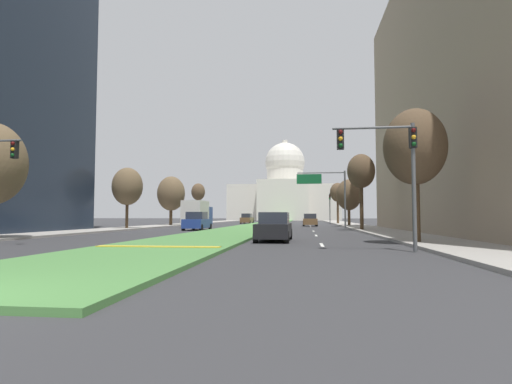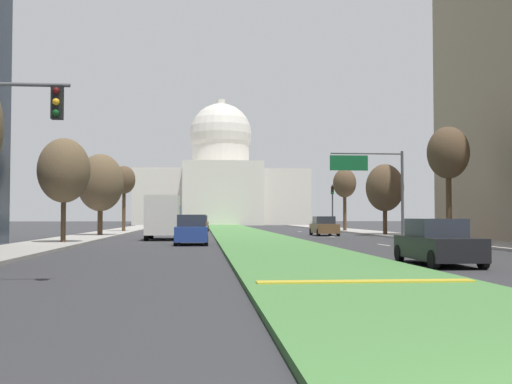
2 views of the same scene
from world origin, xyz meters
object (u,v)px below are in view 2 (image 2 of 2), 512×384
(traffic_light_far_right, at_px, (332,202))
(sedan_midblock, at_px, (192,231))
(street_tree_left_mid, at_px, (64,171))
(street_tree_left_distant, at_px, (124,181))
(street_tree_right_far, at_px, (385,188))
(overhead_guide_sign, at_px, (375,176))
(sedan_distant, at_px, (324,227))
(street_tree_right_distant, at_px, (345,184))
(box_truck_delivery, at_px, (163,217))
(sedan_lead_stopped, at_px, (437,243))
(street_tree_left_far, at_px, (100,183))
(sedan_far_horizon, at_px, (200,224))
(capitol_building, at_px, (221,185))
(street_tree_right_mid, at_px, (448,154))

(traffic_light_far_right, bearing_deg, sedan_midblock, -116.69)
(street_tree_left_mid, height_order, street_tree_left_distant, street_tree_left_distant)
(street_tree_left_mid, bearing_deg, street_tree_left_distant, 89.56)
(street_tree_left_mid, relative_size, street_tree_right_far, 1.03)
(overhead_guide_sign, height_order, sedan_distant, overhead_guide_sign)
(street_tree_right_distant, height_order, box_truck_delivery, street_tree_right_distant)
(traffic_light_far_right, height_order, sedan_lead_stopped, traffic_light_far_right)
(overhead_guide_sign, bearing_deg, street_tree_left_mid, -165.36)
(street_tree_left_far, height_order, street_tree_right_distant, street_tree_right_distant)
(street_tree_left_distant, bearing_deg, street_tree_left_mid, -90.44)
(box_truck_delivery, bearing_deg, sedan_lead_stopped, -65.62)
(street_tree_left_distant, xyz_separation_m, sedan_lead_stopped, (16.56, -45.21, -4.68))
(street_tree_left_distant, height_order, sedan_lead_stopped, street_tree_left_distant)
(overhead_guide_sign, height_order, street_tree_left_mid, street_tree_left_mid)
(street_tree_left_far, xyz_separation_m, sedan_far_horizon, (8.36, 17.15, -3.69))
(traffic_light_far_right, distance_m, street_tree_left_distant, 22.79)
(capitol_building, relative_size, sedan_distant, 7.91)
(sedan_far_horizon, bearing_deg, street_tree_right_distant, -10.43)
(sedan_distant, bearing_deg, sedan_far_horizon, 125.20)
(overhead_guide_sign, bearing_deg, sedan_far_horizon, 116.14)
(street_tree_left_mid, bearing_deg, box_truck_delivery, 52.40)
(street_tree_right_mid, distance_m, street_tree_left_far, 28.48)
(box_truck_delivery, bearing_deg, sedan_far_horizon, 83.74)
(capitol_building, relative_size, sedan_lead_stopped, 7.46)
(overhead_guide_sign, height_order, sedan_midblock, overhead_guide_sign)
(traffic_light_far_right, bearing_deg, street_tree_right_mid, -87.85)
(overhead_guide_sign, height_order, sedan_lead_stopped, overhead_guide_sign)
(street_tree_right_far, relative_size, sedan_lead_stopped, 1.38)
(street_tree_left_mid, relative_size, street_tree_right_distant, 0.93)
(street_tree_left_distant, distance_m, box_truck_delivery, 21.61)
(overhead_guide_sign, distance_m, sedan_midblock, 15.17)
(street_tree_left_far, relative_size, street_tree_right_distant, 1.00)
(street_tree_left_mid, xyz_separation_m, box_truck_delivery, (5.61, 7.29, -2.83))
(street_tree_right_mid, xyz_separation_m, street_tree_right_distant, (0.17, 29.39, -0.38))
(street_tree_left_distant, bearing_deg, street_tree_right_mid, -50.33)
(street_tree_right_far, distance_m, sedan_far_horizon, 23.71)
(sedan_midblock, bearing_deg, overhead_guide_sign, 25.87)
(sedan_lead_stopped, height_order, sedan_far_horizon, sedan_far_horizon)
(traffic_light_far_right, relative_size, overhead_guide_sign, 0.80)
(street_tree_left_far, height_order, sedan_far_horizon, street_tree_left_far)
(street_tree_left_mid, height_order, street_tree_right_far, street_tree_left_mid)
(street_tree_right_far, relative_size, street_tree_right_distant, 0.90)
(capitol_building, relative_size, street_tree_right_far, 5.41)
(street_tree_right_distant, height_order, sedan_distant, street_tree_right_distant)
(overhead_guide_sign, distance_m, street_tree_left_far, 22.92)
(sedan_lead_stopped, bearing_deg, street_tree_left_mid, 134.05)
(street_tree_right_far, relative_size, sedan_midblock, 1.40)
(traffic_light_far_right, relative_size, street_tree_left_distant, 0.74)
(street_tree_left_mid, height_order, sedan_midblock, street_tree_left_mid)
(overhead_guide_sign, relative_size, sedan_distant, 1.51)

